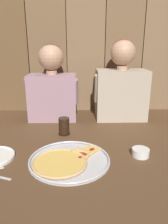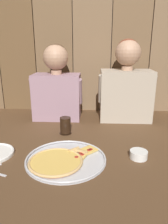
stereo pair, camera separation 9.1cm
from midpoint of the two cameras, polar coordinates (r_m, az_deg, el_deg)
ground_plane at (r=1.20m, az=-0.42°, el=-9.66°), size 3.20×3.20×0.00m
pizza_tray at (r=1.07m, az=-7.11°, el=-12.78°), size 0.40×0.40×0.03m
drinking_glass at (r=1.37m, az=-7.29°, el=-3.83°), size 0.08×0.08×0.11m
dipping_bowl at (r=1.14m, az=12.74°, el=-10.48°), size 0.09×0.09×0.04m
diner_left at (r=1.63m, az=-10.15°, el=7.01°), size 0.39×0.21×0.56m
diner_right at (r=1.63m, az=8.44°, el=7.35°), size 0.41×0.23×0.60m
wooden_backdrop_wall at (r=1.82m, az=-1.01°, el=20.07°), size 2.19×0.03×1.26m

